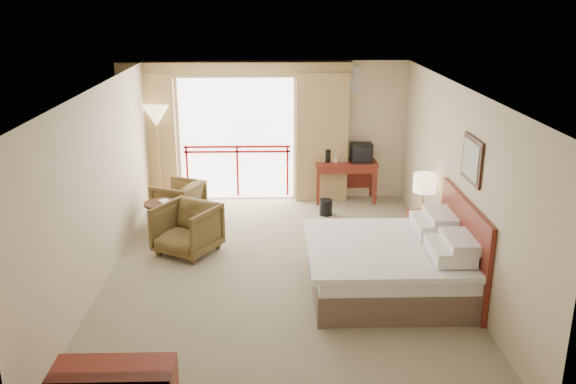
{
  "coord_description": "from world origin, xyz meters",
  "views": [
    {
      "loc": [
        -0.1,
        -8.14,
        3.89
      ],
      "look_at": [
        0.12,
        0.4,
        1.11
      ],
      "focal_mm": 38.0,
      "sensor_mm": 36.0,
      "label": 1
    }
  ],
  "objects_px": {
    "table_lamp": "(424,184)",
    "armchair_near": "(188,252)",
    "nightstand": "(422,231)",
    "floor_lamp": "(156,120)",
    "desk": "(345,170)",
    "wastebasket": "(326,207)",
    "side_table": "(161,213)",
    "bed": "(391,265)",
    "armchair_far": "(179,219)",
    "tv": "(361,153)"
  },
  "relations": [
    {
      "from": "nightstand",
      "to": "desk",
      "type": "xyz_separation_m",
      "value": [
        -0.96,
        2.44,
        0.33
      ]
    },
    {
      "from": "bed",
      "to": "armchair_far",
      "type": "bearing_deg",
      "value": 138.95
    },
    {
      "from": "desk",
      "to": "floor_lamp",
      "type": "xyz_separation_m",
      "value": [
        -3.58,
        -0.17,
        1.04
      ]
    },
    {
      "from": "bed",
      "to": "tv",
      "type": "relative_size",
      "value": 5.26
    },
    {
      "from": "bed",
      "to": "table_lamp",
      "type": "bearing_deg",
      "value": 62.81
    },
    {
      "from": "desk",
      "to": "tv",
      "type": "relative_size",
      "value": 2.99
    },
    {
      "from": "floor_lamp",
      "to": "desk",
      "type": "bearing_deg",
      "value": 2.66
    },
    {
      "from": "wastebasket",
      "to": "side_table",
      "type": "height_order",
      "value": "side_table"
    },
    {
      "from": "armchair_far",
      "to": "bed",
      "type": "bearing_deg",
      "value": 73.83
    },
    {
      "from": "nightstand",
      "to": "floor_lamp",
      "type": "distance_m",
      "value": 5.26
    },
    {
      "from": "wastebasket",
      "to": "table_lamp",
      "type": "bearing_deg",
      "value": -46.92
    },
    {
      "from": "armchair_far",
      "to": "nightstand",
      "type": "bearing_deg",
      "value": 95.83
    },
    {
      "from": "wastebasket",
      "to": "armchair_near",
      "type": "relative_size",
      "value": 0.34
    },
    {
      "from": "tv",
      "to": "floor_lamp",
      "type": "xyz_separation_m",
      "value": [
        -3.88,
        -0.11,
        0.69
      ]
    },
    {
      "from": "armchair_near",
      "to": "nightstand",
      "type": "bearing_deg",
      "value": 31.93
    },
    {
      "from": "desk",
      "to": "floor_lamp",
      "type": "distance_m",
      "value": 3.74
    },
    {
      "from": "nightstand",
      "to": "desk",
      "type": "distance_m",
      "value": 2.64
    },
    {
      "from": "tv",
      "to": "wastebasket",
      "type": "height_order",
      "value": "tv"
    },
    {
      "from": "table_lamp",
      "to": "wastebasket",
      "type": "relative_size",
      "value": 2.11
    },
    {
      "from": "tv",
      "to": "wastebasket",
      "type": "bearing_deg",
      "value": -141.31
    },
    {
      "from": "desk",
      "to": "side_table",
      "type": "xyz_separation_m",
      "value": [
        -3.3,
        -1.83,
        -0.21
      ]
    },
    {
      "from": "wastebasket",
      "to": "armchair_near",
      "type": "height_order",
      "value": "armchair_near"
    },
    {
      "from": "table_lamp",
      "to": "side_table",
      "type": "height_order",
      "value": "table_lamp"
    },
    {
      "from": "nightstand",
      "to": "tv",
      "type": "xyz_separation_m",
      "value": [
        -0.66,
        2.38,
        0.68
      ]
    },
    {
      "from": "armchair_near",
      "to": "bed",
      "type": "bearing_deg",
      "value": 5.5
    },
    {
      "from": "bed",
      "to": "nightstand",
      "type": "relative_size",
      "value": 3.71
    },
    {
      "from": "nightstand",
      "to": "side_table",
      "type": "bearing_deg",
      "value": 167.03
    },
    {
      "from": "nightstand",
      "to": "table_lamp",
      "type": "relative_size",
      "value": 0.92
    },
    {
      "from": "table_lamp",
      "to": "armchair_near",
      "type": "bearing_deg",
      "value": -177.57
    },
    {
      "from": "bed",
      "to": "wastebasket",
      "type": "bearing_deg",
      "value": 101.7
    },
    {
      "from": "wastebasket",
      "to": "side_table",
      "type": "bearing_deg",
      "value": -161.59
    },
    {
      "from": "table_lamp",
      "to": "floor_lamp",
      "type": "bearing_deg",
      "value": 153.95
    },
    {
      "from": "armchair_far",
      "to": "floor_lamp",
      "type": "height_order",
      "value": "floor_lamp"
    },
    {
      "from": "armchair_far",
      "to": "floor_lamp",
      "type": "relative_size",
      "value": 0.4
    },
    {
      "from": "bed",
      "to": "floor_lamp",
      "type": "bearing_deg",
      "value": 135.2
    },
    {
      "from": "desk",
      "to": "tv",
      "type": "distance_m",
      "value": 0.47
    },
    {
      "from": "armchair_near",
      "to": "floor_lamp",
      "type": "relative_size",
      "value": 0.45
    },
    {
      "from": "nightstand",
      "to": "desk",
      "type": "bearing_deg",
      "value": 106.6
    },
    {
      "from": "desk",
      "to": "tv",
      "type": "xyz_separation_m",
      "value": [
        0.3,
        -0.06,
        0.35
      ]
    },
    {
      "from": "wastebasket",
      "to": "side_table",
      "type": "xyz_separation_m",
      "value": [
        -2.85,
        -0.95,
        0.25
      ]
    },
    {
      "from": "tv",
      "to": "side_table",
      "type": "relative_size",
      "value": 0.69
    },
    {
      "from": "table_lamp",
      "to": "side_table",
      "type": "relative_size",
      "value": 1.06
    },
    {
      "from": "desk",
      "to": "armchair_near",
      "type": "distance_m",
      "value": 3.81
    },
    {
      "from": "bed",
      "to": "desk",
      "type": "relative_size",
      "value": 1.76
    },
    {
      "from": "desk",
      "to": "tv",
      "type": "height_order",
      "value": "tv"
    },
    {
      "from": "tv",
      "to": "floor_lamp",
      "type": "relative_size",
      "value": 0.21
    },
    {
      "from": "armchair_near",
      "to": "side_table",
      "type": "height_order",
      "value": "side_table"
    },
    {
      "from": "bed",
      "to": "floor_lamp",
      "type": "relative_size",
      "value": 1.1
    },
    {
      "from": "nightstand",
      "to": "armchair_near",
      "type": "height_order",
      "value": "nightstand"
    },
    {
      "from": "table_lamp",
      "to": "armchair_far",
      "type": "height_order",
      "value": "table_lamp"
    }
  ]
}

